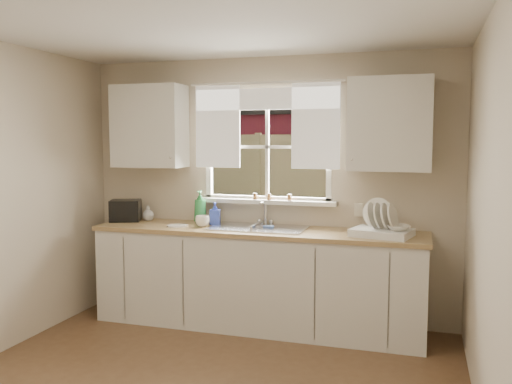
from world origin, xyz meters
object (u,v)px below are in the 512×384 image
(black_appliance, at_px, (126,210))
(dish_rack, at_px, (382,228))
(cup, at_px, (202,221))
(soap_bottle_a, at_px, (200,207))

(black_appliance, bearing_deg, dish_rack, -24.93)
(dish_rack, distance_m, cup, 1.64)
(soap_bottle_a, xyz_separation_m, cup, (0.10, -0.19, -0.11))
(cup, xyz_separation_m, black_appliance, (-0.88, 0.11, 0.05))
(cup, bearing_deg, soap_bottle_a, 136.73)
(soap_bottle_a, height_order, black_appliance, soap_bottle_a)
(dish_rack, distance_m, soap_bottle_a, 1.75)
(cup, bearing_deg, black_appliance, -168.79)
(cup, bearing_deg, dish_rack, 17.86)
(soap_bottle_a, bearing_deg, dish_rack, -4.53)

